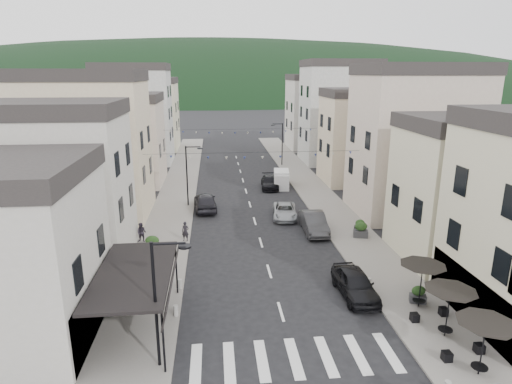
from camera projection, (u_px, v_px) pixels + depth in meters
sidewalk_left at (178, 190)px, 47.72m from camera, size 4.00×76.00×0.12m
sidewalk_right at (310, 187)px, 49.15m from camera, size 4.00×76.00×0.12m
hill_backdrop at (217, 91)px, 305.31m from camera, size 640.00×360.00×70.00m
boutique_awning at (140, 274)px, 21.04m from camera, size 3.77×7.50×3.28m
buildings_row_left at (120, 130)px, 50.93m from camera, size 10.20×54.16×14.00m
buildings_row_right at (360, 127)px, 52.54m from camera, size 10.20×54.16×14.50m
cafe_terrace at (450, 295)px, 20.57m from camera, size 2.50×8.10×2.53m
streetlamp_left_near at (161, 292)px, 18.15m from camera, size 1.70×0.56×6.00m
streetlamp_left_far at (190, 170)px, 41.15m from camera, size 1.70×0.56×6.00m
streetlamp_right_far at (280, 140)px, 59.51m from camera, size 1.70×0.56×6.00m
bollards at (282, 310)px, 22.94m from camera, size 11.66×10.26×0.60m
bunting_near at (254, 156)px, 37.35m from camera, size 19.00×0.28×0.62m
bunting_far at (241, 132)px, 52.68m from camera, size 19.00×0.28×0.62m
parked_car_a at (355, 283)px, 25.04m from camera, size 1.99×4.64×1.56m
parked_car_b at (314, 223)px, 35.14m from camera, size 1.82×4.95×1.62m
parked_car_c at (285, 211)px, 38.65m from camera, size 2.63×4.77×1.26m
parked_car_d at (270, 182)px, 48.61m from camera, size 2.26×4.81×1.36m
parked_car_e at (205, 201)px, 40.78m from camera, size 2.43×5.16×1.71m
delivery_van at (281, 178)px, 49.07m from camera, size 2.24×4.42×2.03m
pedestrian_a at (185, 231)px, 32.95m from camera, size 0.64×0.50×1.54m
pedestrian_b at (142, 233)px, 32.72m from camera, size 0.87×0.75×1.53m
planter_la at (134, 288)px, 24.63m from camera, size 1.29×0.97×1.28m
planter_lb at (152, 244)px, 30.92m from camera, size 1.21×0.80×1.25m
planter_ra at (418, 294)px, 24.15m from camera, size 1.01×0.76×1.01m
planter_rb at (361, 230)px, 33.76m from camera, size 1.24×0.89×1.26m
planter_rc at (360, 225)px, 35.07m from camera, size 1.01×0.81×1.00m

